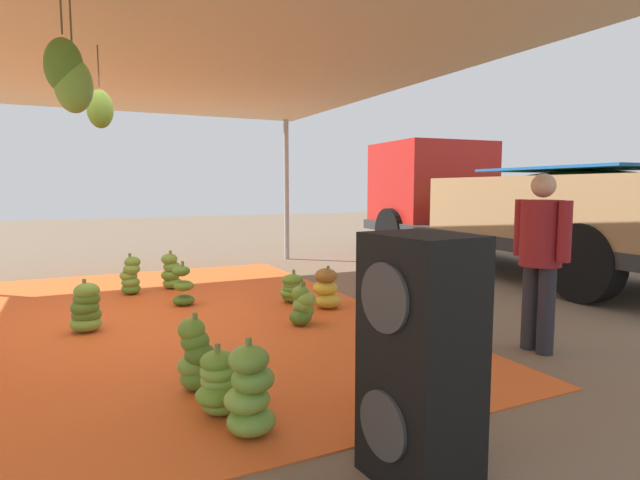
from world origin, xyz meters
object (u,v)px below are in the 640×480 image
at_px(banana_bunch_0, 195,356).
at_px(banana_bunch_6, 131,277).
at_px(banana_bunch_8, 398,326).
at_px(worker_0, 541,249).
at_px(banana_bunch_12, 327,290).
at_px(cargo_truck_main, 501,201).
at_px(banana_bunch_3, 220,384).
at_px(speaker_stack, 420,360).
at_px(banana_bunch_2, 294,289).
at_px(banana_bunch_10, 86,309).
at_px(banana_bunch_13, 250,393).
at_px(banana_bunch_7, 171,272).
at_px(banana_bunch_11, 303,306).
at_px(banana_bunch_9, 183,287).
at_px(banana_bunch_14, 393,375).

height_order(banana_bunch_0, banana_bunch_6, banana_bunch_6).
height_order(banana_bunch_8, worker_0, worker_0).
bearing_deg(banana_bunch_8, banana_bunch_12, 176.79).
bearing_deg(banana_bunch_0, cargo_truck_main, 118.27).
relative_size(banana_bunch_3, banana_bunch_6, 0.82).
bearing_deg(speaker_stack, banana_bunch_3, -149.09).
distance_m(banana_bunch_2, banana_bunch_3, 3.14).
xyz_separation_m(banana_bunch_10, banana_bunch_13, (2.75, 0.80, 0.02)).
bearing_deg(banana_bunch_7, speaker_stack, 2.84).
relative_size(banana_bunch_11, banana_bunch_13, 0.77).
xyz_separation_m(banana_bunch_3, banana_bunch_12, (-2.24, 1.88, 0.03)).
distance_m(banana_bunch_10, speaker_stack, 3.82).
bearing_deg(speaker_stack, banana_bunch_11, 167.35).
height_order(banana_bunch_7, banana_bunch_11, banana_bunch_7).
xyz_separation_m(banana_bunch_3, speaker_stack, (1.15, 0.69, 0.41)).
height_order(banana_bunch_9, banana_bunch_12, banana_bunch_9).
bearing_deg(speaker_stack, banana_bunch_9, -175.71).
xyz_separation_m(banana_bunch_7, banana_bunch_13, (4.59, -0.33, 0.01)).
distance_m(banana_bunch_0, banana_bunch_8, 1.85).
xyz_separation_m(banana_bunch_2, banana_bunch_11, (0.99, -0.32, 0.03)).
bearing_deg(banana_bunch_12, worker_0, 23.39).
xyz_separation_m(banana_bunch_11, worker_0, (1.66, 1.52, 0.70)).
bearing_deg(banana_bunch_2, banana_bunch_14, -10.97).
height_order(banana_bunch_0, banana_bunch_8, banana_bunch_0).
distance_m(banana_bunch_8, banana_bunch_10, 3.07).
bearing_deg(banana_bunch_6, banana_bunch_12, 47.78).
relative_size(banana_bunch_11, banana_bunch_14, 0.91).
distance_m(banana_bunch_11, banana_bunch_12, 0.79).
height_order(banana_bunch_14, worker_0, worker_0).
bearing_deg(banana_bunch_2, speaker_stack, -14.03).
bearing_deg(banana_bunch_14, banana_bunch_7, -172.28).
height_order(banana_bunch_6, banana_bunch_12, banana_bunch_6).
bearing_deg(cargo_truck_main, banana_bunch_12, -70.12).
distance_m(banana_bunch_11, speaker_stack, 2.93).
distance_m(banana_bunch_2, banana_bunch_7, 1.98).
xyz_separation_m(banana_bunch_6, banana_bunch_8, (3.45, 1.92, -0.05)).
bearing_deg(banana_bunch_13, banana_bunch_14, 87.93).
height_order(banana_bunch_0, banana_bunch_7, banana_bunch_0).
bearing_deg(worker_0, banana_bunch_0, -98.33).
bearing_deg(banana_bunch_11, banana_bunch_0, -48.03).
height_order(banana_bunch_9, worker_0, worker_0).
bearing_deg(banana_bunch_9, speaker_stack, 4.29).
bearing_deg(banana_bunch_14, banana_bunch_13, -92.07).
distance_m(banana_bunch_2, cargo_truck_main, 4.78).
distance_m(banana_bunch_9, speaker_stack, 4.28).
relative_size(banana_bunch_3, banana_bunch_12, 0.90).
distance_m(banana_bunch_0, banana_bunch_13, 0.82).
bearing_deg(banana_bunch_10, banana_bunch_11, 70.78).
relative_size(banana_bunch_6, worker_0, 0.36).
distance_m(banana_bunch_7, banana_bunch_9, 1.13).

